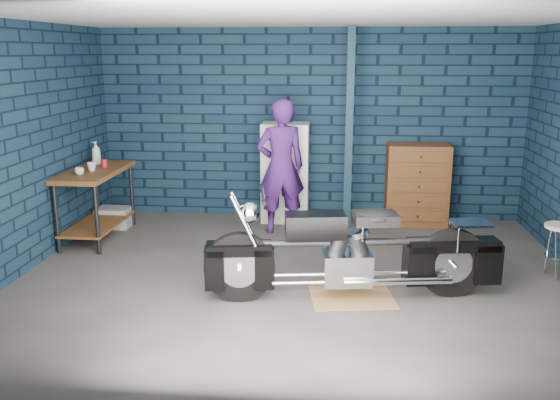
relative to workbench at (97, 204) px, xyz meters
The scene contains 15 objects.
ground 2.96m from the workbench, 23.55° to the right, with size 6.00×6.00×0.00m, color #4E4B49.
room_walls 3.11m from the workbench, 12.92° to the right, with size 6.02×5.01×2.71m.
support_post 3.44m from the workbench, 13.61° to the left, with size 0.10×0.10×2.70m, color #122A39.
workbench is the anchor object (origin of this frame).
drip_mat 3.67m from the workbench, 26.79° to the right, with size 0.81×0.61×0.01m, color olive.
motorcycle 3.64m from the workbench, 26.79° to the right, with size 2.47×0.67×1.09m, color black, non-canonical shape.
person 2.44m from the workbench, 12.37° to the left, with size 0.65×0.43×1.78m, color #451D6F.
storage_bin 0.59m from the workbench, 87.71° to the left, with size 0.44×0.31×0.28m, color gray.
locker 2.59m from the workbench, 24.29° to the left, with size 0.65×0.47×1.40m, color silver.
tool_chest 4.33m from the workbench, 14.19° to the left, with size 0.85×0.47×1.13m, color brown.
shop_stool 5.53m from the workbench, ahead, with size 0.32×0.32×0.58m, color beige, non-canonical shape.
cup_a 0.60m from the workbench, 98.56° to the right, with size 0.11×0.11×0.09m, color beige.
cup_b 0.51m from the workbench, 88.07° to the right, with size 0.11×0.11×0.11m, color beige.
mug_red 0.53m from the workbench, 61.19° to the left, with size 0.08×0.08×0.11m, color #A41521.
bottle 0.72m from the workbench, 107.02° to the left, with size 0.12×0.12×0.30m, color gray.
Camera 1 is at (0.37, -5.98, 2.37)m, focal length 38.00 mm.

